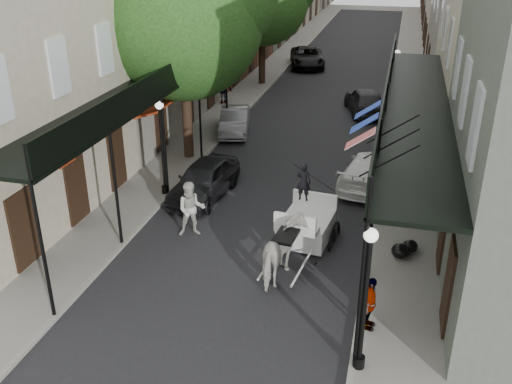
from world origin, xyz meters
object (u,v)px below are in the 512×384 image
Objects in this scene: car_right_near at (371,170)px; horse at (284,252)px; lamppost_right_near at (365,299)px; lamppost_right_far at (394,84)px; tree_near at (192,11)px; pedestrian_walking at (191,209)px; carriage at (311,204)px; car_left_mid at (235,121)px; lamppost_left at (162,147)px; pedestrian_sidewalk_left at (223,88)px; car_left_near at (204,179)px; car_left_far at (307,57)px; car_right_far at (365,101)px; pedestrian_sidewalk_right at (370,304)px.

horse is at bearing 85.00° from car_right_near.
lamppost_right_near is 1.00× the size of lamppost_right_far.
car_right_near is at bearing -93.18° from lamppost_right_far.
tree_near is 4.97× the size of pedestrian_walking.
pedestrian_walking is (-3.90, -0.97, -0.22)m from carriage.
horse is at bearing -80.05° from car_left_mid.
lamppost_left is at bearing -32.31° from horse.
pedestrian_sidewalk_left is 0.44× the size of car_left_near.
pedestrian_sidewalk_left is 13.46m from car_right_near.
car_left_mid is (-5.18, 12.56, -0.27)m from horse.
lamppost_left is 1.00× the size of lamppost_right_far.
tree_near is at bearing -136.69° from lamppost_right_far.
carriage is at bearing -44.08° from tree_near.
car_left_mid is 0.75× the size of car_left_far.
lamppost_left is 2.04m from car_left_near.
lamppost_right_far is 0.84× the size of car_right_far.
lamppost_right_far reaches higher than car_left_far.
lamppost_left is (-8.20, 8.00, 0.00)m from lamppost_right_near.
car_left_near is at bearing -43.07° from horse.
car_right_near is (-0.50, 11.00, -1.37)m from lamppost_right_near.
carriage is 1.58× the size of pedestrian_walking.
lamppost_right_far is at bearing 43.31° from tree_near.
car_right_near is at bearing 80.21° from car_right_far.
pedestrian_sidewalk_left reaches higher than car_left_far.
pedestrian_sidewalk_left reaches higher than car_right_far.
lamppost_right_near is 1.71× the size of horse.
carriage is at bearing -7.06° from pedestrian_walking.
tree_near is at bearing 118.26° from car_left_near.
car_right_far is at bearing 93.72° from carriage.
car_right_near is (2.02, 7.56, -0.23)m from horse.
car_left_mid is at bearing 115.70° from lamppost_right_near.
car_left_near is at bearing 128.78° from lamppost_right_near.
carriage is at bearing 80.18° from car_right_near.
lamppost_left and lamppost_right_far have the same top height.
pedestrian_sidewalk_left is (-3.70, 15.42, 0.08)m from pedestrian_walking.
horse is 17.59m from car_right_far.
carriage is 0.69× the size of car_right_far.
lamppost_left reaches higher than car_right_far.
pedestrian_walking is (-6.10, -14.70, -1.08)m from lamppost_right_far.
pedestrian_walking is 10.82m from car_left_mid.
pedestrian_sidewalk_right is 0.38× the size of car_left_mid.
tree_near is 12.53m from car_right_far.
car_right_far is at bearing 26.42° from car_left_mid.
tree_near is 10.01m from carriage.
lamppost_left reaches higher than car_right_near.
car_right_far is (-1.50, 21.00, -1.29)m from lamppost_right_near.
lamppost_right_near is at bearing -55.73° from tree_near.
carriage reaches higher than pedestrian_sidewalk_left.
pedestrian_walking is at bearing 58.17° from car_right_far.
pedestrian_sidewalk_left is at bearing 82.44° from pedestrian_walking.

